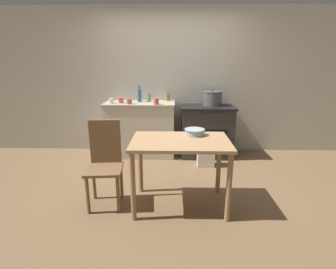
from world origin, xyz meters
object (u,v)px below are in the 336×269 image
chair (105,161)px  cup_mid_right (121,100)px  flour_sack (206,154)px  cup_center_left (111,101)px  mixing_bowl_large (195,132)px  cup_center (156,101)px  cup_center_right (129,102)px  bottle_left (149,98)px  stock_pot (212,98)px  stove (206,131)px  work_table (180,150)px  bottle_mid_left (139,95)px  bottle_far_left (167,97)px

chair → cup_mid_right: bearing=88.9°
flour_sack → cup_center_left: size_ratio=4.95×
mixing_bowl_large → cup_center_left: size_ratio=2.91×
cup_center → cup_center_right: (-0.45, 0.04, -0.01)m
chair → bottle_left: (0.36, 1.76, 0.49)m
stock_pot → cup_center_right: 1.43m
stock_pot → bottle_left: stock_pot is taller
cup_center_right → mixing_bowl_large: bearing=-53.7°
stove → work_table: bearing=-106.3°
work_table → cup_center_right: cup_center_right is taller
bottle_mid_left → cup_center_left: bottle_mid_left is taller
cup_center → cup_center_right: cup_center is taller
bottle_left → cup_mid_right: (-0.47, -0.15, -0.02)m
chair → cup_center: bearing=66.1°
cup_center_left → bottle_left: bearing=17.9°
bottle_mid_left → cup_center: size_ratio=2.95×
stock_pot → cup_center_left: (-1.73, -0.17, -0.03)m
mixing_bowl_large → stock_pot: bearing=74.9°
chair → flour_sack: (1.31, 1.16, -0.31)m
chair → stock_pot: 2.32m
cup_center → work_table: bearing=-76.4°
mixing_bowl_large → chair: bearing=-171.1°
work_table → cup_center_left: bearing=125.2°
bottle_far_left → cup_center_right: bottle_far_left is taller
work_table → stock_pot: size_ratio=3.34×
stock_pot → flour_sack: bearing=-104.6°
stove → bottle_mid_left: 1.33m
bottle_far_left → stock_pot: bearing=-11.9°
stove → cup_center: bearing=-166.6°
cup_mid_right → cup_center_left: bearing=-159.8°
cup_center → cup_mid_right: (-0.61, 0.15, -0.01)m
flour_sack → cup_mid_right: 1.69m
work_table → stove: bearing=73.7°
cup_center → bottle_far_left: bearing=67.9°
work_table → stock_pot: bearing=71.5°
cup_center_right → bottle_left: bearing=39.3°
cup_center_left → cup_center: 0.77m
flour_sack → cup_mid_right: (-1.42, 0.46, 0.79)m
chair → cup_center_right: (0.05, 1.51, 0.47)m
cup_center_right → cup_mid_right: 0.19m
work_table → cup_mid_right: (-0.98, 1.66, 0.31)m
cup_center_left → cup_center: cup_center is taller
stock_pot → bottle_far_left: bearing=168.1°
flour_sack → cup_center: (-0.81, 0.31, 0.79)m
bottle_far_left → bottle_mid_left: bearing=-163.3°
flour_sack → stock_pot: (0.15, 0.58, 0.81)m
bottle_left → cup_mid_right: size_ratio=1.97×
bottle_mid_left → mixing_bowl_large: bearing=-61.9°
bottle_far_left → cup_mid_right: size_ratio=1.88×
mixing_bowl_large → cup_mid_right: 1.86m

